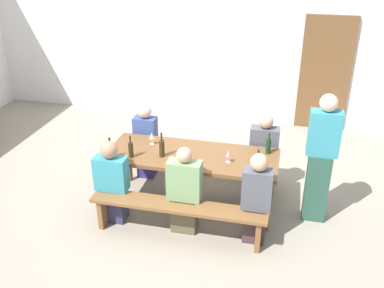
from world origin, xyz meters
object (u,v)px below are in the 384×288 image
(wine_bottle_0, at_px, (258,166))
(seated_guest_far_0, at_px, (146,141))
(bench_near, at_px, (178,211))
(wine_glass_1, at_px, (152,136))
(wine_bottle_1, at_px, (131,149))
(wine_bottle_4, at_px, (110,151))
(standing_host, at_px, (320,161))
(wine_bottle_3, at_px, (162,148))
(seated_guest_near_0, at_px, (112,183))
(wooden_door, at_px, (325,74))
(seated_guest_far_1, at_px, (263,155))
(wine_glass_0, at_px, (229,154))
(seated_guest_near_2, at_px, (256,200))
(tasting_table, at_px, (192,159))
(wine_bottle_2, at_px, (268,146))
(seated_guest_near_1, at_px, (185,192))

(wine_bottle_0, height_order, seated_guest_far_0, seated_guest_far_0)
(bench_near, distance_m, wine_glass_1, 1.20)
(wine_bottle_0, bearing_deg, wine_bottle_1, 177.39)
(wine_bottle_4, distance_m, standing_host, 2.63)
(wine_bottle_3, distance_m, seated_guest_near_0, 0.77)
(bench_near, relative_size, seated_guest_near_0, 1.93)
(seated_guest_near_0, bearing_deg, bench_near, -99.53)
(wooden_door, relative_size, seated_guest_near_0, 1.89)
(wine_glass_1, relative_size, seated_guest_far_0, 0.15)
(seated_guest_far_0, bearing_deg, standing_host, 77.60)
(wooden_door, distance_m, wine_glass_1, 3.74)
(bench_near, bearing_deg, seated_guest_far_0, 122.50)
(wine_bottle_3, xyz_separation_m, seated_guest_far_1, (1.26, 0.73, -0.32))
(wine_bottle_1, xyz_separation_m, seated_guest_near_0, (-0.15, -0.33, -0.33))
(wine_glass_1, xyz_separation_m, seated_guest_far_0, (-0.24, 0.42, -0.30))
(wine_bottle_1, distance_m, wine_glass_0, 1.25)
(bench_near, distance_m, seated_guest_near_2, 0.94)
(wine_glass_0, bearing_deg, wine_bottle_1, -173.24)
(bench_near, bearing_deg, wine_bottle_4, 158.32)
(wine_bottle_4, bearing_deg, seated_guest_far_1, 26.30)
(seated_guest_near_2, bearing_deg, wine_bottle_3, 70.83)
(tasting_table, height_order, wine_bottle_4, wine_bottle_4)
(wine_bottle_1, relative_size, standing_host, 0.18)
(wooden_door, height_order, seated_guest_far_0, wooden_door)
(wine_bottle_2, distance_m, wine_glass_1, 1.57)
(wine_bottle_0, relative_size, seated_guest_near_0, 0.29)
(wine_bottle_1, distance_m, wine_glass_1, 0.45)
(tasting_table, xyz_separation_m, seated_guest_far_0, (-0.84, 0.59, -0.11))
(wine_bottle_3, height_order, wine_glass_0, wine_bottle_3)
(wooden_door, relative_size, standing_host, 1.24)
(wine_glass_1, height_order, seated_guest_near_0, seated_guest_near_0)
(wooden_door, distance_m, seated_guest_near_1, 4.07)
(seated_guest_near_2, distance_m, seated_guest_far_0, 2.11)
(tasting_table, xyz_separation_m, seated_guest_near_1, (0.05, -0.59, -0.15))
(wine_bottle_4, bearing_deg, seated_guest_far_0, 81.05)
(wine_bottle_2, height_order, standing_host, standing_host)
(wine_bottle_1, height_order, seated_guest_near_1, seated_guest_near_1)
(wooden_door, relative_size, tasting_table, 0.94)
(tasting_table, height_order, seated_guest_near_0, seated_guest_near_0)
(wine_bottle_1, bearing_deg, wine_bottle_3, 16.24)
(seated_guest_near_0, relative_size, seated_guest_near_1, 0.98)
(wine_bottle_2, relative_size, seated_guest_near_1, 0.26)
(tasting_table, distance_m, seated_guest_near_2, 1.09)
(seated_guest_far_0, bearing_deg, wooden_door, 133.66)
(wine_bottle_1, distance_m, seated_guest_far_1, 1.87)
(tasting_table, bearing_deg, seated_guest_near_2, -32.86)
(seated_guest_near_0, xyz_separation_m, seated_guest_far_0, (0.05, 1.17, 0.04))
(wine_bottle_0, xyz_separation_m, standing_host, (0.74, 0.38, -0.04))
(seated_guest_near_2, height_order, standing_host, standing_host)
(bench_near, distance_m, wine_bottle_0, 1.09)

